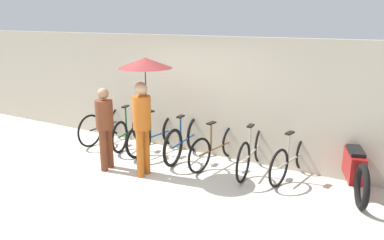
% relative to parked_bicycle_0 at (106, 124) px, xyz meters
% --- Properties ---
extents(ground_plane, '(30.00, 30.00, 0.00)m').
position_rel_parked_bicycle_0_xyz_m(ground_plane, '(2.14, -1.76, -0.38)').
color(ground_plane, beige).
extents(back_wall, '(13.28, 0.12, 2.41)m').
position_rel_parked_bicycle_0_xyz_m(back_wall, '(2.14, 0.38, 0.82)').
color(back_wall, '#B2A893').
rests_on(back_wall, ground).
extents(parked_bicycle_0, '(0.44, 1.75, 1.04)m').
position_rel_parked_bicycle_0_xyz_m(parked_bicycle_0, '(0.00, 0.00, 0.00)').
color(parked_bicycle_0, black).
rests_on(parked_bicycle_0, ground).
extents(parked_bicycle_1, '(0.52, 1.61, 1.05)m').
position_rel_parked_bicycle_0_xyz_m(parked_bicycle_1, '(0.71, -0.03, -0.02)').
color(parked_bicycle_1, black).
rests_on(parked_bicycle_1, ground).
extents(parked_bicycle_2, '(0.45, 1.77, 1.05)m').
position_rel_parked_bicycle_0_xyz_m(parked_bicycle_2, '(1.43, -0.03, -0.01)').
color(parked_bicycle_2, black).
rests_on(parked_bicycle_2, ground).
extents(parked_bicycle_3, '(0.44, 1.72, 1.00)m').
position_rel_parked_bicycle_0_xyz_m(parked_bicycle_3, '(2.14, -0.08, -0.00)').
color(parked_bicycle_3, black).
rests_on(parked_bicycle_3, ground).
extents(parked_bicycle_4, '(0.46, 1.73, 1.11)m').
position_rel_parked_bicycle_0_xyz_m(parked_bicycle_4, '(2.85, -0.08, -0.02)').
color(parked_bicycle_4, black).
rests_on(parked_bicycle_4, ground).
extents(parked_bicycle_5, '(0.44, 1.79, 1.10)m').
position_rel_parked_bicycle_0_xyz_m(parked_bicycle_5, '(3.57, -0.05, -0.00)').
color(parked_bicycle_5, black).
rests_on(parked_bicycle_5, ground).
extents(parked_bicycle_6, '(0.48, 1.65, 1.11)m').
position_rel_parked_bicycle_0_xyz_m(parked_bicycle_6, '(4.28, 0.02, -0.02)').
color(parked_bicycle_6, black).
rests_on(parked_bicycle_6, ground).
extents(pedestrian_leading, '(0.32, 0.32, 1.54)m').
position_rel_parked_bicycle_0_xyz_m(pedestrian_leading, '(1.17, -1.30, 0.51)').
color(pedestrian_leading, brown).
rests_on(pedestrian_leading, ground).
extents(pedestrian_center, '(0.93, 0.93, 2.10)m').
position_rel_parked_bicycle_0_xyz_m(pedestrian_center, '(1.94, -1.11, 1.23)').
color(pedestrian_center, '#B25619').
rests_on(pedestrian_center, ground).
extents(motorcycle, '(0.81, 1.93, 0.91)m').
position_rel_parked_bicycle_0_xyz_m(motorcycle, '(5.28, 0.03, 0.01)').
color(motorcycle, black).
rests_on(motorcycle, ground).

